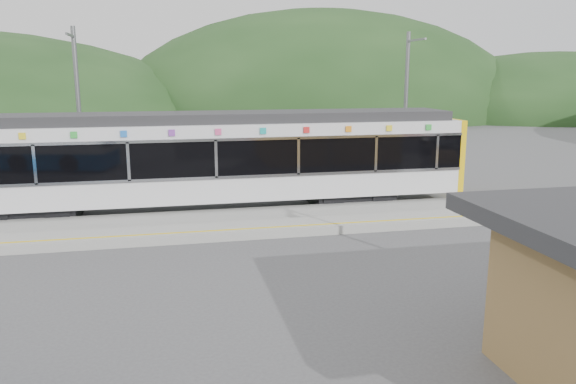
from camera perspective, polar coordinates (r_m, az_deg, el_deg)
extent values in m
plane|color=#4C4C4F|center=(16.51, 1.13, -6.34)|extent=(120.00, 120.00, 0.00)
ellipsoid|color=#1E3D19|center=(72.17, 3.52, 7.74)|extent=(52.00, 39.00, 26.00)
ellipsoid|color=#1E3D19|center=(79.98, 25.36, 7.04)|extent=(44.00, 33.00, 16.00)
cube|color=#9E9E99|center=(19.56, -1.13, -2.97)|extent=(26.00, 3.20, 0.30)
cube|color=yellow|center=(18.29, -0.33, -3.52)|extent=(26.00, 0.10, 0.01)
cube|color=black|center=(22.31, -24.41, -1.79)|extent=(3.20, 2.20, 0.56)
cube|color=black|center=(22.96, 6.26, -0.42)|extent=(3.20, 2.20, 0.56)
cube|color=silver|center=(21.68, -8.91, 0.77)|extent=(20.00, 2.90, 0.92)
cube|color=black|center=(21.48, -9.01, 3.88)|extent=(20.00, 2.96, 1.45)
cube|color=silver|center=(20.11, -8.68, 1.40)|extent=(20.00, 0.05, 0.10)
cube|color=silver|center=(19.91, -8.80, 5.22)|extent=(20.00, 0.05, 0.10)
cube|color=silver|center=(21.38, -9.09, 6.40)|extent=(20.00, 2.90, 0.45)
cube|color=#2D2D30|center=(21.34, -9.13, 7.48)|extent=(19.40, 2.50, 0.36)
cube|color=yellow|center=(24.31, 15.61, 3.73)|extent=(0.24, 2.92, 3.00)
cube|color=silver|center=(20.42, -24.34, 2.55)|extent=(0.10, 0.05, 1.35)
cube|color=silver|center=(20.01, -15.91, 2.98)|extent=(0.10, 0.05, 1.35)
cube|color=silver|center=(20.04, -7.32, 3.36)|extent=(0.10, 0.05, 1.35)
cube|color=silver|center=(20.52, 1.07, 3.65)|extent=(0.10, 0.05, 1.35)
cube|color=silver|center=(21.41, 8.92, 3.85)|extent=(0.10, 0.05, 1.35)
cube|color=silver|center=(22.43, 14.90, 3.96)|extent=(0.10, 0.05, 1.35)
cube|color=yellow|center=(20.38, -25.39, 5.16)|extent=(0.22, 0.04, 0.22)
cube|color=green|center=(20.08, -20.93, 5.44)|extent=(0.22, 0.04, 0.22)
cube|color=blue|center=(19.90, -16.36, 5.69)|extent=(0.22, 0.04, 0.22)
cube|color=purple|center=(19.86, -11.73, 5.91)|extent=(0.22, 0.04, 0.22)
cube|color=#E54C8C|center=(19.94, -7.10, 6.09)|extent=(0.22, 0.04, 0.22)
cube|color=#19A5A5|center=(20.15, -2.54, 6.22)|extent=(0.22, 0.04, 0.22)
cube|color=red|center=(20.48, 1.90, 6.32)|extent=(0.22, 0.04, 0.22)
cube|color=orange|center=(20.93, 6.17, 6.38)|extent=(0.22, 0.04, 0.22)
cube|color=yellow|center=(21.49, 10.25, 6.40)|extent=(0.22, 0.04, 0.22)
cube|color=green|center=(22.15, 14.10, 6.39)|extent=(0.22, 0.04, 0.22)
cylinder|color=slate|center=(24.14, -20.43, 7.19)|extent=(0.18, 0.18, 7.00)
cube|color=slate|center=(23.33, -21.26, 14.63)|extent=(0.08, 1.80, 0.08)
cylinder|color=slate|center=(26.18, 11.84, 7.99)|extent=(0.18, 0.18, 7.00)
cube|color=slate|center=(25.44, 12.90, 14.83)|extent=(0.08, 1.80, 0.08)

